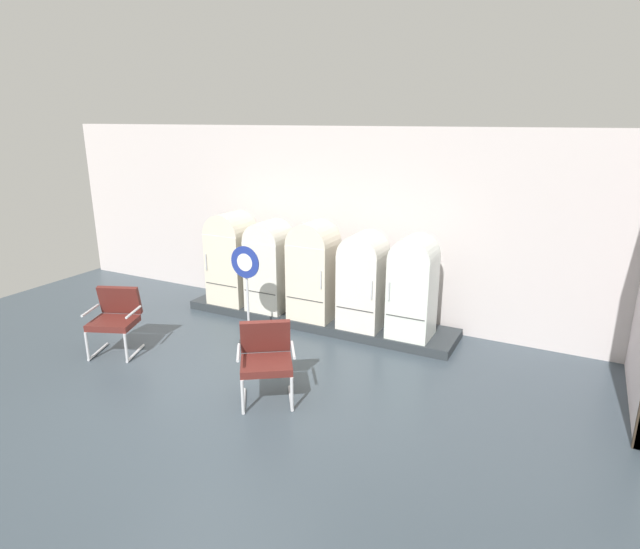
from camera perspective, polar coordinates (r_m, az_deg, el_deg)
name	(u,v)px	position (r m, az deg, el deg)	size (l,w,h in m)	color
ground	(202,408)	(6.66, -12.81, -14.02)	(12.00, 10.00, 0.05)	#39444E
back_wall	(334,222)	(8.99, 1.51, 5.76)	(11.76, 0.12, 3.21)	silver
display_plinth	(317,318)	(8.88, -0.35, -4.79)	(4.70, 0.95, 0.14)	#2C3236
refrigerator_0	(232,255)	(9.36, -9.63, 2.09)	(0.71, 0.71, 1.62)	beige
refrigerator_1	(269,263)	(8.91, -5.57, 1.25)	(0.66, 0.66, 1.55)	silver
refrigerator_2	(314,268)	(8.47, -0.71, 0.75)	(0.72, 0.64, 1.61)	beige
refrigerator_3	(363,278)	(8.13, 4.73, -0.36)	(0.66, 0.63, 1.53)	silver
refrigerator_4	(413,284)	(7.86, 10.11, -1.03)	(0.64, 0.62, 1.55)	silver
armchair_left	(116,316)	(8.20, -21.47, -4.24)	(0.82, 0.81, 0.97)	silver
armchair_right	(266,356)	(6.44, -5.92, -8.88)	(0.86, 0.86, 0.97)	silver
sign_stand	(247,295)	(7.93, -8.00, -2.19)	(0.49, 0.32, 1.54)	#2D2D30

